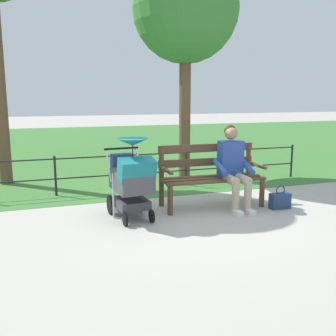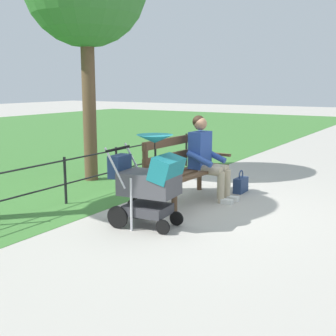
{
  "view_description": "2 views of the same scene",
  "coord_description": "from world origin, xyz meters",
  "px_view_note": "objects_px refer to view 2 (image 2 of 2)",
  "views": [
    {
      "loc": [
        2.07,
        5.23,
        1.71
      ],
      "look_at": [
        0.29,
        0.04,
        0.67
      ],
      "focal_mm": 40.79,
      "sensor_mm": 36.0,
      "label": 1
    },
    {
      "loc": [
        5.35,
        3.14,
        1.75
      ],
      "look_at": [
        0.16,
        -0.02,
        0.61
      ],
      "focal_mm": 48.4,
      "sensor_mm": 36.0,
      "label": 2
    }
  ],
  "objects_px": {
    "stroller": "(150,180)",
    "person_on_bench": "(206,155)",
    "park_bench": "(184,166)",
    "handbag": "(241,185)"
  },
  "relations": [
    {
      "from": "park_bench",
      "to": "stroller",
      "type": "distance_m",
      "value": 1.36
    },
    {
      "from": "stroller",
      "to": "handbag",
      "type": "height_order",
      "value": "stroller"
    },
    {
      "from": "stroller",
      "to": "handbag",
      "type": "xyz_separation_m",
      "value": [
        -2.28,
        0.26,
        -0.47
      ]
    },
    {
      "from": "park_bench",
      "to": "person_on_bench",
      "type": "height_order",
      "value": "person_on_bench"
    },
    {
      "from": "stroller",
      "to": "handbag",
      "type": "bearing_deg",
      "value": 173.41
    },
    {
      "from": "person_on_bench",
      "to": "stroller",
      "type": "xyz_separation_m",
      "value": [
        1.62,
        0.04,
        -0.08
      ]
    },
    {
      "from": "stroller",
      "to": "person_on_bench",
      "type": "bearing_deg",
      "value": -178.44
    },
    {
      "from": "park_bench",
      "to": "handbag",
      "type": "distance_m",
      "value": 1.15
    },
    {
      "from": "person_on_bench",
      "to": "handbag",
      "type": "xyz_separation_m",
      "value": [
        -0.66,
        0.31,
        -0.55
      ]
    },
    {
      "from": "park_bench",
      "to": "stroller",
      "type": "relative_size",
      "value": 1.41
    }
  ]
}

